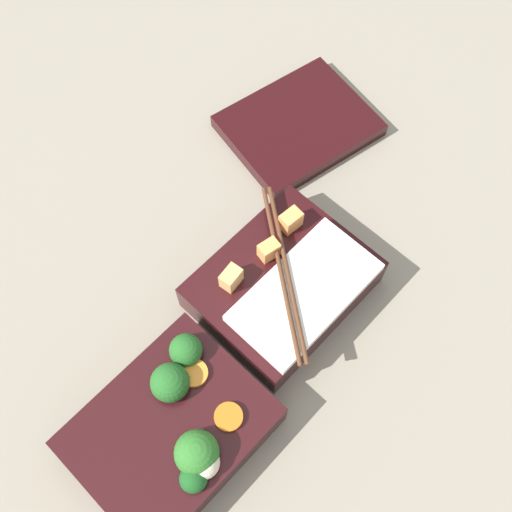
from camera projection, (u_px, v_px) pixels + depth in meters
The scene contains 4 objects.
ground_plane at pixel (232, 363), 0.66m from camera, with size 3.00×3.00×0.00m, color gray.
bento_tray_vegetable at pixel (174, 428), 0.60m from camera, with size 0.18×0.15×0.08m.
bento_tray_rice at pixel (285, 285), 0.67m from camera, with size 0.18×0.18×0.07m.
bento_lid at pixel (298, 126), 0.79m from camera, with size 0.18×0.14×0.02m, color black.
Camera 1 is at (-0.11, -0.14, 0.64)m, focal length 42.00 mm.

